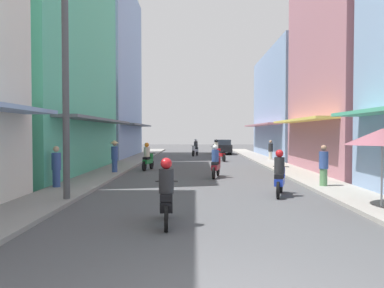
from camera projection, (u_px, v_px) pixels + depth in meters
The scene contains 21 objects.
ground_plane at pixel (201, 170), 21.14m from camera, with size 91.68×91.68×0.00m, color #4C4C4F.
sidewalk_left at pixel (114, 169), 21.18m from camera, with size 1.82×49.67×0.12m, color gray.
sidewalk_right at pixel (287, 169), 21.09m from camera, with size 1.82×49.67×0.12m, color #9E9991.
building_left_mid at pixel (34, 52), 19.63m from camera, with size 7.05×12.44×12.76m.
building_left_far at pixel (98, 72), 32.44m from camera, with size 7.05×11.63×14.76m.
building_right_mid at pixel (368, 22), 19.72m from camera, with size 7.05×9.42×16.01m.
building_right_far at pixel (301, 105), 32.08m from camera, with size 7.05×13.64×9.05m.
motorbike_blue at pixel (280, 175), 12.64m from camera, with size 0.72×1.75×1.58m.
motorbike_black at pixel (166, 195), 8.66m from camera, with size 0.55×1.81×1.58m.
motorbike_white at pixel (216, 150), 31.02m from camera, with size 0.63×1.79×1.58m.
motorbike_maroon at pixel (216, 163), 17.78m from camera, with size 0.64×1.78×1.58m.
motorbike_silver at pixel (195, 148), 34.06m from camera, with size 0.70×1.76×1.58m.
motorbike_red at pixel (221, 154), 27.91m from camera, with size 0.69×1.77×0.96m.
motorbike_green at pixel (148, 158), 21.26m from camera, with size 0.63×1.79×1.58m.
parked_car at pixel (222, 147), 36.98m from camera, with size 1.88×4.15×1.45m.
pedestrian_far at pixel (56, 168), 13.90m from camera, with size 0.34×0.34×1.65m.
pedestrian_midway at pixel (324, 167), 14.19m from camera, with size 0.34×0.34×1.68m.
pedestrian_foreground at pixel (115, 155), 19.09m from camera, with size 0.44×0.44×1.76m.
pedestrian_crossing at pixel (271, 151), 28.12m from camera, with size 0.34×0.34×1.57m.
vendor_umbrella at pixel (382, 137), 10.11m from camera, with size 1.97×1.97×2.26m.
utility_pole at pixel (66, 78), 11.31m from camera, with size 0.20×1.20×7.43m.
Camera 1 is at (-0.31, -4.25, 2.15)m, focal length 34.93 mm.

